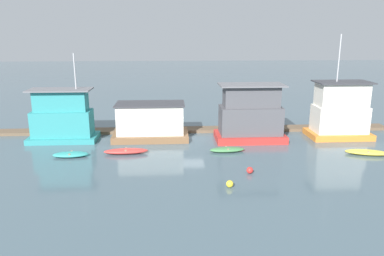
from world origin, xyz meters
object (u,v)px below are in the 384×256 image
at_px(dinghy_green, 227,150).
at_px(buoy_yellow, 230,184).
at_px(buoy_red, 250,170).
at_px(houseboat_orange, 340,112).
at_px(dinghy_yellow, 367,152).
at_px(dinghy_teal, 71,154).
at_px(houseboat_brown, 151,122).
at_px(houseboat_teal, 62,119).
at_px(dinghy_red, 126,151).
at_px(mooring_post_centre, 235,126).
at_px(houseboat_red, 250,116).

distance_m(dinghy_green, buoy_yellow, 7.74).
bearing_deg(buoy_red, buoy_yellow, -127.75).
relative_size(houseboat_orange, dinghy_yellow, 2.67).
bearing_deg(buoy_red, dinghy_teal, 161.91).
bearing_deg(houseboat_brown, houseboat_teal, -178.73).
xyz_separation_m(houseboat_brown, dinghy_yellow, (18.72, -6.14, -1.44)).
relative_size(houseboat_brown, houseboat_orange, 0.73).
bearing_deg(dinghy_green, dinghy_red, -179.65).
height_order(houseboat_orange, dinghy_yellow, houseboat_orange).
distance_m(dinghy_teal, dinghy_green, 13.39).
bearing_deg(mooring_post_centre, dinghy_yellow, -36.49).
bearing_deg(buoy_red, houseboat_orange, 40.62).
bearing_deg(dinghy_teal, dinghy_green, 2.44).
xyz_separation_m(houseboat_red, buoy_yellow, (-3.70, -11.17, -2.15)).
relative_size(houseboat_brown, mooring_post_centre, 4.80).
height_order(mooring_post_centre, buoy_yellow, mooring_post_centre).
bearing_deg(houseboat_teal, buoy_yellow, -40.30).
height_order(houseboat_brown, houseboat_orange, houseboat_orange).
bearing_deg(dinghy_teal, houseboat_red, 14.17).
relative_size(houseboat_brown, dinghy_red, 1.91).
bearing_deg(mooring_post_centre, dinghy_green, -105.63).
distance_m(houseboat_orange, dinghy_yellow, 6.06).
bearing_deg(dinghy_teal, mooring_post_centre, 23.56).
bearing_deg(houseboat_red, houseboat_orange, 3.68).
bearing_deg(dinghy_teal, dinghy_red, 6.45).
xyz_separation_m(houseboat_teal, dinghy_red, (6.45, -4.48, -1.92)).
bearing_deg(dinghy_yellow, mooring_post_centre, 143.51).
relative_size(dinghy_red, mooring_post_centre, 2.52).
xyz_separation_m(houseboat_brown, mooring_post_centre, (8.55, 1.38, -0.90)).
xyz_separation_m(houseboat_brown, buoy_yellow, (5.90, -12.29, -1.41)).
height_order(buoy_red, buoy_yellow, buoy_red).
bearing_deg(dinghy_teal, buoy_red, -18.09).
height_order(houseboat_brown, mooring_post_centre, houseboat_brown).
xyz_separation_m(dinghy_teal, dinghy_green, (13.38, 0.57, -0.00)).
relative_size(houseboat_red, mooring_post_centre, 4.36).
height_order(dinghy_teal, dinghy_red, dinghy_red).
bearing_deg(dinghy_red, mooring_post_centre, 29.99).
xyz_separation_m(dinghy_teal, buoy_red, (14.29, -4.67, 0.05)).
height_order(dinghy_teal, buoy_red, buoy_red).
distance_m(houseboat_brown, dinghy_red, 5.25).
bearing_deg(buoy_yellow, houseboat_teal, 139.70).
relative_size(houseboat_brown, buoy_red, 14.57).
distance_m(dinghy_red, mooring_post_centre, 12.11).
relative_size(houseboat_red, dinghy_green, 2.10).
bearing_deg(houseboat_brown, dinghy_red, -112.42).
relative_size(houseboat_brown, buoy_yellow, 14.85).
relative_size(houseboat_orange, dinghy_green, 3.17).
relative_size(houseboat_teal, buoy_yellow, 16.95).
distance_m(dinghy_teal, buoy_yellow, 14.29).
bearing_deg(buoy_yellow, dinghy_yellow, 25.63).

